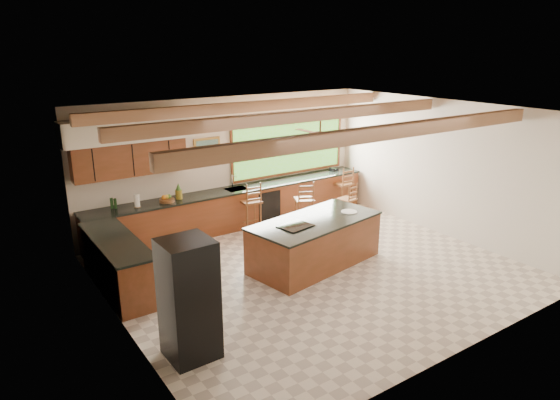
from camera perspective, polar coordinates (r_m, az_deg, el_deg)
ground at (r=9.61m, az=3.77°, el=-7.99°), size 7.20×7.20×0.00m
room_shell at (r=9.31m, az=0.74°, el=5.60°), size 7.27×6.54×3.02m
counter_run at (r=11.02m, az=-7.66°, el=-2.12°), size 7.12×3.10×1.27m
island at (r=9.70m, az=3.98°, el=-4.79°), size 2.81×1.67×0.94m
refrigerator at (r=6.90m, az=-10.39°, el=-11.12°), size 0.68×0.66×1.70m
bar_stool_a at (r=11.25m, az=-3.22°, el=-0.30°), size 0.47×0.47×1.19m
bar_stool_b at (r=11.42m, az=2.97°, el=-0.08°), size 0.55×0.56×1.17m
bar_stool_c at (r=11.86m, az=7.86°, el=-0.02°), size 0.42×0.42×1.01m
bar_stool_d at (r=12.82m, az=7.39°, el=1.74°), size 0.42×0.42×1.16m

